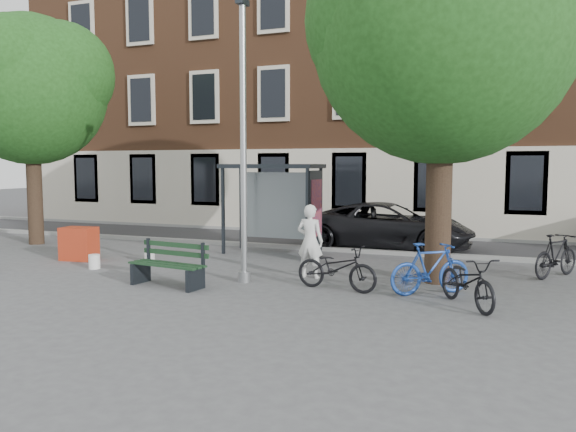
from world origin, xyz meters
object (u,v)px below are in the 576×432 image
Objects in this scene: bus_shelter at (286,188)px; bench at (169,267)px; bike_d at (556,256)px; painter at (310,241)px; lamppost at (243,156)px; bike_b at (430,268)px; car_dark at (388,226)px; red_stand at (79,244)px; bike_c at (468,281)px; bike_a at (337,268)px.

bench is (-0.73, -5.05, -1.50)m from bus_shelter.
bench is 1.08× the size of bike_d.
lamppost is at bearing 42.45° from painter.
bike_d is (6.50, 3.05, -2.27)m from lamppost.
lamppost is 2.87m from bench.
painter reaches higher than bike_b.
car_dark is (3.35, 7.06, 0.30)m from bench.
painter is at bearing -59.79° from bus_shelter.
red_stand is (-5.48, 1.00, -2.33)m from lamppost.
bench is 8.80m from bike_d.
bus_shelter is 7.22m from bike_c.
car_dark is at bearing 10.62° from bike_a.
bike_a is 1.05× the size of bike_d.
bike_d reaches higher than bench.
bus_shelter is 1.57× the size of bike_c.
car_dark is (-1.99, 5.85, 0.19)m from bike_b.
bus_shelter is at bearing -57.14° from painter.
bus_shelter is (-0.61, 4.11, -0.87)m from lamppost.
lamppost is 5.31m from bike_c.
car_dark is at bearing -0.21° from bike_d.
bench is 7.82m from car_dark.
bus_shelter reaches higher than bike_a.
lamppost is 3.15m from bike_a.
painter is (1.81, -3.11, -1.07)m from bus_shelter.
bench is 1.01× the size of bike_c.
bus_shelter is 3.17× the size of red_stand.
red_stand is at bearing 124.81° from car_dark.
lamppost reaches higher than bike_d.
red_stand is at bearing 48.15° from bike_b.
bike_d is at bearing -123.79° from car_dark.
painter is 0.93× the size of bench.
bench is 5.48m from bike_b.
bus_shelter is 3.51m from car_dark.
car_dark reaches higher than red_stand.
lamppost reaches higher than red_stand.
lamppost is 3.47× the size of bike_b.
bench is at bearing 65.34° from bike_b.
bike_b is at bearing -4.49° from red_stand.
car_dark is at bearing 37.46° from bus_shelter.
car_dark reaches higher than bike_c.
lamppost is at bearing 162.28° from car_dark.
bike_a is 0.99× the size of bike_c.
bike_b reaches higher than bench.
bike_b is 1.96× the size of red_stand.
lamppost reaches higher than car_dark.
painter reaches higher than bench.
bus_shelter is at bearing 105.94° from bike_c.
bike_c reaches higher than bench.
bike_b reaches higher than bike_c.
bike_c is 1.07× the size of bike_d.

